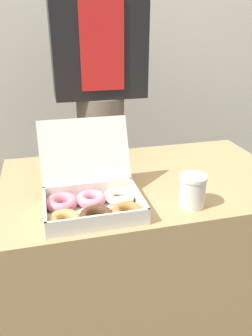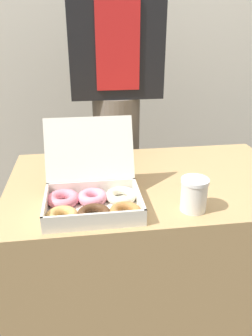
# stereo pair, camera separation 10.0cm
# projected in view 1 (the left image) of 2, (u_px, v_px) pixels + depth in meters

# --- Properties ---
(ground_plane) EXTENTS (14.00, 14.00, 0.00)m
(ground_plane) POSITION_uv_depth(u_px,v_px,m) (142.00, 318.00, 1.56)
(ground_plane) COLOR #4C4742
(wall_back) EXTENTS (10.00, 0.05, 2.60)m
(wall_back) POSITION_uv_depth(u_px,v_px,m) (92.00, 22.00, 2.11)
(wall_back) COLOR beige
(wall_back) RESTS_ON ground_plane
(table) EXTENTS (1.09, 0.66, 0.74)m
(table) POSITION_uv_depth(u_px,v_px,m) (144.00, 256.00, 1.41)
(table) COLOR tan
(table) RESTS_ON ground_plane
(donut_box) EXTENTS (0.33, 0.32, 0.25)m
(donut_box) POSITION_uv_depth(u_px,v_px,m) (92.00, 199.00, 1.03)
(donut_box) COLOR white
(donut_box) RESTS_ON table
(coffee_cup) EXTENTS (0.09, 0.09, 0.11)m
(coffee_cup) POSITION_uv_depth(u_px,v_px,m) (192.00, 191.00, 1.05)
(coffee_cup) COLOR silver
(coffee_cup) RESTS_ON table
(person_customer) EXTENTS (0.44, 0.24, 1.79)m
(person_customer) POSITION_uv_depth(u_px,v_px,m) (100.00, 94.00, 1.63)
(person_customer) COLOR #665B51
(person_customer) RESTS_ON ground_plane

